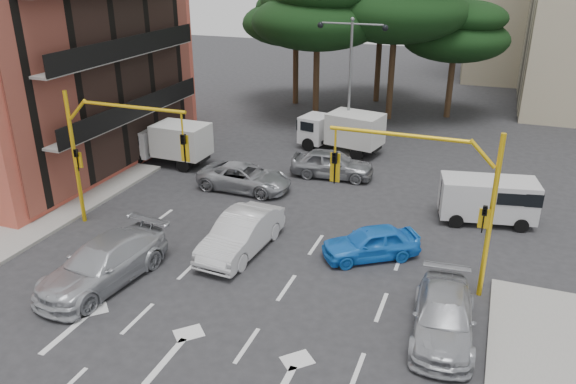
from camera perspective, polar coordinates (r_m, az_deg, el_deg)
name	(u,v)px	position (r m, az deg, el deg)	size (l,w,h in m)	color
ground	(237,278)	(21.43, -5.22, -8.65)	(120.00, 120.00, 0.00)	#28282B
median_strip	(347,148)	(35.16, 6.01, 4.43)	(1.40, 6.00, 0.15)	gray
apartment_orange	(1,39)	(35.96, -27.15, 13.63)	(15.19, 16.15, 13.70)	#C54F3E
pine_left_near	(318,11)	(40.32, 3.08, 17.87)	(9.15, 9.15, 10.23)	#382616
pine_center	(397,0)	(41.01, 11.04, 18.56)	(9.98, 9.98, 11.16)	#382616
pine_left_far	(296,15)	(45.11, 0.87, 17.56)	(8.32, 8.32, 9.30)	#382616
pine_right	(457,31)	(42.69, 16.79, 15.38)	(7.49, 7.49, 8.37)	#382616
pine_back	(382,5)	(46.33, 9.58, 18.27)	(9.15, 9.15, 10.23)	#382616
signal_mast_right	(439,188)	(19.78, 15.07, 0.44)	(5.79, 0.37, 6.00)	yellow
signal_mast_left	(107,144)	(24.77, -17.94, 4.67)	(5.79, 0.37, 6.00)	yellow
street_lamp_center	(351,61)	(33.84, 6.39, 13.05)	(4.16, 0.36, 7.77)	slate
car_white_hatch	(241,234)	(22.80, -4.78, -4.24)	(1.70, 4.87, 1.60)	silver
car_blue_compact	(371,243)	(22.58, 8.40, -5.11)	(1.56, 3.88, 1.32)	blue
car_silver_wagon	(103,263)	(21.73, -18.29, -6.90)	(2.25, 5.53, 1.60)	#ACAFB5
car_silver_cross_a	(245,177)	(28.84, -4.43, 1.51)	(2.22, 4.82, 1.34)	#97999E
car_silver_cross_b	(332,164)	(30.47, 4.52, 2.89)	(1.79, 4.46, 1.52)	gray
car_silver_parked	(443,316)	(18.78, 15.52, -12.08)	(1.91, 4.69, 1.36)	#A1A3A9
van_white	(487,200)	(26.70, 19.60, -0.80)	(1.87, 4.13, 2.06)	silver
box_truck_a	(168,143)	(32.98, -12.05, 4.86)	(2.07, 4.94, 2.43)	white
box_truck_b	(341,132)	(34.40, 5.43, 6.11)	(2.15, 5.12, 2.52)	white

